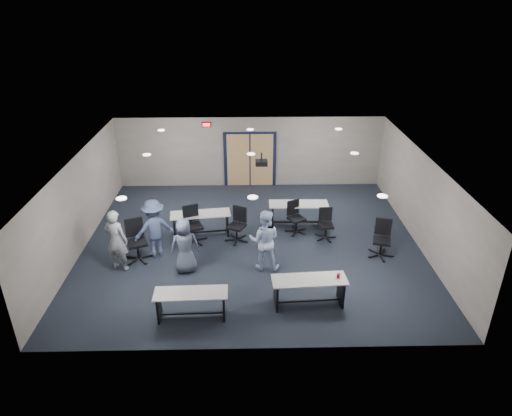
{
  "coord_description": "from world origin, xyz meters",
  "views": [
    {
      "loc": [
        -0.13,
        -12.0,
        7.02
      ],
      "look_at": [
        0.12,
        -0.3,
        1.32
      ],
      "focal_mm": 32.0,
      "sensor_mm": 36.0,
      "label": 1
    }
  ],
  "objects_px": {
    "table_back_right": "(298,210)",
    "chair_back_a": "(193,225)",
    "chair_loose_right": "(382,239)",
    "chair_back_c": "(297,218)",
    "chair_loose_left": "(137,241)",
    "person_plaid": "(185,246)",
    "table_front_left": "(191,300)",
    "person_lightblue": "(264,240)",
    "table_back_left": "(200,220)",
    "table_front_right": "(309,287)",
    "chair_back_b": "(236,225)",
    "person_gray": "(116,240)",
    "person_back": "(154,228)",
    "chair_back_d": "(326,224)"
  },
  "relations": [
    {
      "from": "table_back_left",
      "to": "chair_loose_right",
      "type": "bearing_deg",
      "value": -21.82
    },
    {
      "from": "table_front_right",
      "to": "chair_loose_right",
      "type": "distance_m",
      "value": 3.2
    },
    {
      "from": "chair_back_b",
      "to": "person_back",
      "type": "height_order",
      "value": "person_back"
    },
    {
      "from": "chair_loose_left",
      "to": "person_back",
      "type": "bearing_deg",
      "value": 4.25
    },
    {
      "from": "table_back_right",
      "to": "person_back",
      "type": "relative_size",
      "value": 1.09
    },
    {
      "from": "table_front_right",
      "to": "person_gray",
      "type": "relative_size",
      "value": 1.03
    },
    {
      "from": "chair_loose_right",
      "to": "chair_back_d",
      "type": "bearing_deg",
      "value": 159.1
    },
    {
      "from": "chair_back_b",
      "to": "person_lightblue",
      "type": "height_order",
      "value": "person_lightblue"
    },
    {
      "from": "chair_back_c",
      "to": "chair_loose_right",
      "type": "relative_size",
      "value": 0.94
    },
    {
      "from": "chair_back_d",
      "to": "person_back",
      "type": "height_order",
      "value": "person_back"
    },
    {
      "from": "person_back",
      "to": "table_back_left",
      "type": "bearing_deg",
      "value": -159.04
    },
    {
      "from": "person_plaid",
      "to": "table_front_left",
      "type": "bearing_deg",
      "value": 87.16
    },
    {
      "from": "table_front_right",
      "to": "chair_back_b",
      "type": "distance_m",
      "value": 3.63
    },
    {
      "from": "person_back",
      "to": "person_gray",
      "type": "bearing_deg",
      "value": 13.94
    },
    {
      "from": "table_back_right",
      "to": "chair_loose_left",
      "type": "bearing_deg",
      "value": -156.01
    },
    {
      "from": "table_front_left",
      "to": "chair_back_a",
      "type": "xyz_separation_m",
      "value": [
        -0.3,
        3.53,
        0.1
      ]
    },
    {
      "from": "chair_back_d",
      "to": "chair_loose_left",
      "type": "bearing_deg",
      "value": -170.76
    },
    {
      "from": "chair_back_a",
      "to": "person_gray",
      "type": "bearing_deg",
      "value": -164.54
    },
    {
      "from": "person_plaid",
      "to": "chair_back_d",
      "type": "bearing_deg",
      "value": -170.66
    },
    {
      "from": "table_back_left",
      "to": "person_lightblue",
      "type": "relative_size",
      "value": 1.08
    },
    {
      "from": "chair_back_a",
      "to": "chair_loose_right",
      "type": "xyz_separation_m",
      "value": [
        5.45,
        -0.94,
        -0.02
      ]
    },
    {
      "from": "table_front_right",
      "to": "chair_back_a",
      "type": "height_order",
      "value": "chair_back_a"
    },
    {
      "from": "chair_loose_right",
      "to": "table_front_left",
      "type": "bearing_deg",
      "value": -137.44
    },
    {
      "from": "chair_back_d",
      "to": "person_back",
      "type": "distance_m",
      "value": 5.13
    },
    {
      "from": "person_lightblue",
      "to": "table_back_left",
      "type": "bearing_deg",
      "value": -37.97
    },
    {
      "from": "chair_back_b",
      "to": "table_back_right",
      "type": "bearing_deg",
      "value": 53.23
    },
    {
      "from": "table_back_right",
      "to": "chair_back_d",
      "type": "distance_m",
      "value": 1.18
    },
    {
      "from": "chair_back_c",
      "to": "chair_loose_left",
      "type": "xyz_separation_m",
      "value": [
        -4.65,
        -1.49,
        0.08
      ]
    },
    {
      "from": "table_front_right",
      "to": "person_lightblue",
      "type": "xyz_separation_m",
      "value": [
        -1.02,
        1.63,
        0.38
      ]
    },
    {
      "from": "table_back_right",
      "to": "chair_back_a",
      "type": "distance_m",
      "value": 3.43
    },
    {
      "from": "chair_back_c",
      "to": "person_plaid",
      "type": "height_order",
      "value": "person_plaid"
    },
    {
      "from": "table_front_left",
      "to": "chair_back_c",
      "type": "height_order",
      "value": "chair_back_c"
    },
    {
      "from": "person_gray",
      "to": "table_front_right",
      "type": "bearing_deg",
      "value": 179.57
    },
    {
      "from": "person_gray",
      "to": "chair_back_c",
      "type": "bearing_deg",
      "value": -140.8
    },
    {
      "from": "table_front_left",
      "to": "table_front_right",
      "type": "xyz_separation_m",
      "value": [
        2.8,
        0.41,
        0.03
      ]
    },
    {
      "from": "table_back_left",
      "to": "person_plaid",
      "type": "relative_size",
      "value": 1.2
    },
    {
      "from": "table_back_left",
      "to": "chair_back_d",
      "type": "relative_size",
      "value": 1.96
    },
    {
      "from": "chair_back_c",
      "to": "person_back",
      "type": "relative_size",
      "value": 0.59
    },
    {
      "from": "person_lightblue",
      "to": "person_plaid",
      "type": "bearing_deg",
      "value": 9.59
    },
    {
      "from": "table_back_left",
      "to": "person_gray",
      "type": "bearing_deg",
      "value": -145.44
    },
    {
      "from": "chair_loose_right",
      "to": "person_lightblue",
      "type": "xyz_separation_m",
      "value": [
        -3.37,
        -0.54,
        0.33
      ]
    },
    {
      "from": "person_lightblue",
      "to": "chair_loose_right",
      "type": "bearing_deg",
      "value": -163.95
    },
    {
      "from": "person_back",
      "to": "table_back_right",
      "type": "bearing_deg",
      "value": 178.7
    },
    {
      "from": "table_back_left",
      "to": "chair_back_c",
      "type": "height_order",
      "value": "chair_back_c"
    },
    {
      "from": "person_back",
      "to": "chair_back_c",
      "type": "bearing_deg",
      "value": 173.11
    },
    {
      "from": "table_front_left",
      "to": "table_back_right",
      "type": "bearing_deg",
      "value": 55.26
    },
    {
      "from": "chair_back_b",
      "to": "table_back_left",
      "type": "bearing_deg",
      "value": -172.56
    },
    {
      "from": "person_gray",
      "to": "person_plaid",
      "type": "height_order",
      "value": "person_gray"
    },
    {
      "from": "chair_loose_left",
      "to": "chair_loose_right",
      "type": "xyz_separation_m",
      "value": [
        6.93,
        0.03,
        -0.05
      ]
    },
    {
      "from": "person_gray",
      "to": "person_lightblue",
      "type": "distance_m",
      "value": 3.98
    }
  ]
}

